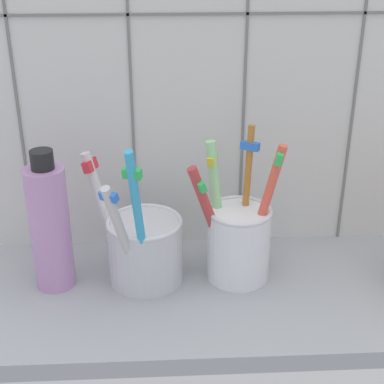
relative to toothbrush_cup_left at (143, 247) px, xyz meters
The scene contains 5 objects.
counter_slab 7.93cm from the toothbrush_cup_left, 24.79° to the right, with size 64.00×22.00×2.00cm, color #9EA3A8.
tile_wall_back 19.59cm from the toothbrush_cup_left, 60.41° to the left, with size 64.00×2.20×45.00cm.
toothbrush_cup_left is the anchor object (origin of this frame).
toothbrush_cup_right 10.51cm from the toothbrush_cup_left, ahead, with size 10.56×7.15×17.39cm.
soap_bottle 10.32cm from the toothbrush_cup_left, behind, with size 4.34×4.34×15.92cm.
Camera 1 is at (-2.89, -52.45, 38.77)cm, focal length 53.75 mm.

